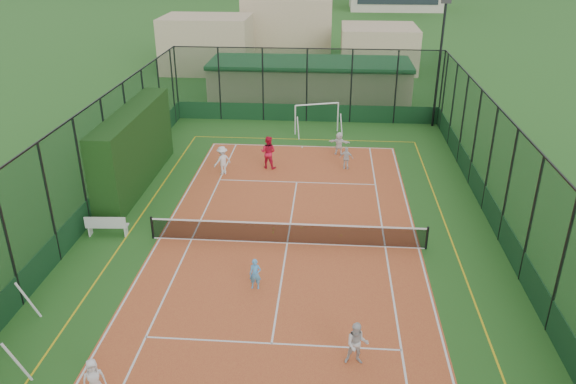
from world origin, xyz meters
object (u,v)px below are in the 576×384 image
child_near_left (94,379)px  child_far_left (222,160)px  coach (268,152)px  white_bench (107,225)px  child_far_back (339,143)px  floodlight_ne (439,65)px  child_near_right (357,344)px  child_near_mid (255,274)px  clubhouse (310,81)px  child_far_right (346,158)px  futsal_goal_far (317,119)px

child_near_left → child_far_left: (0.63, 16.24, 0.14)m
coach → white_bench: bearing=67.2°
child_far_back → white_bench: bearing=56.7°
floodlight_ne → child_near_right: size_ratio=5.70×
child_near_left → child_far_back: (6.92, 19.71, 0.04)m
child_near_mid → child_far_back: (3.13, 14.03, 0.09)m
white_bench → clubhouse: bearing=66.7°
clubhouse → coach: bearing=-97.1°
clubhouse → child_near_mid: clubhouse is taller
clubhouse → child_near_mid: bearing=-92.1°
child_far_right → white_bench: bearing=49.1°
clubhouse → child_far_left: bearing=-105.4°
child_near_left → child_near_right: child_near_right is taller
floodlight_ne → futsal_goal_far: bearing=-165.5°
white_bench → child_far_right: bearing=35.0°
clubhouse → futsal_goal_far: clubhouse is taller
floodlight_ne → child_far_left: (-12.67, -9.39, -3.33)m
white_bench → child_far_right: (10.41, 8.33, 0.16)m
child_far_left → coach: (2.36, 1.09, 0.13)m
child_far_left → clubhouse: bearing=-148.1°
coach → child_near_right: bearing=119.8°
coach → child_far_back: bearing=-134.8°
white_bench → child_near_left: bearing=-75.0°
clubhouse → child_near_right: bearing=-84.8°
futsal_goal_far → white_bench: bearing=-138.5°
clubhouse → child_near_right: 29.21m
child_near_right → clubhouse: bearing=93.8°
floodlight_ne → child_far_left: size_ratio=5.23×
child_near_mid → child_far_back: size_ratio=0.87×
futsal_goal_far → child_far_back: 4.16m
child_near_left → child_far_right: size_ratio=1.00×
child_near_right → coach: 15.98m
child_far_right → coach: size_ratio=0.70×
child_far_right → child_far_back: 2.26m
clubhouse → child_far_left: (-4.07, -14.79, -0.78)m
white_bench → futsal_goal_far: bearing=55.6°
white_bench → child_far_back: bearing=42.8°
child_far_right → coach: bearing=12.5°
child_near_mid → child_far_right: (3.52, 11.81, 0.04)m
child_near_right → child_far_back: child_near_right is taller
child_near_left → coach: coach is taller
clubhouse → child_near_right: (2.66, -29.07, -0.84)m
child_far_right → coach: 4.33m
child_far_left → coach: 2.61m
child_far_back → child_far_left: bearing=39.1°
child_near_left → child_far_right: child_near_left is taller
futsal_goal_far → child_near_right: 21.73m
child_near_mid → child_near_right: (3.57, -3.72, 0.12)m
white_bench → child_far_left: child_far_left is taller
child_far_left → coach: coach is taller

